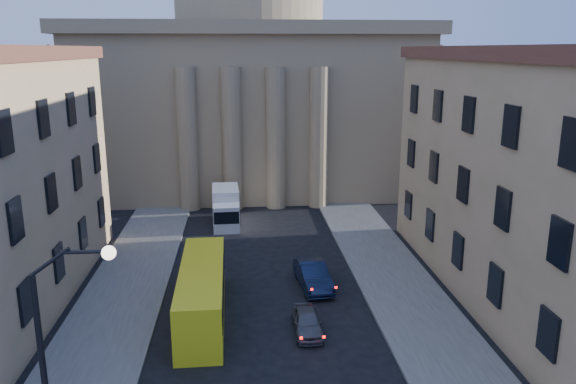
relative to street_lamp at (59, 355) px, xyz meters
name	(u,v)px	position (x,y,z in m)	size (l,w,h in m)	color
sidewalk_left	(100,344)	(-1.53, 10.00, -5.21)	(5.00, 60.00, 0.15)	#595652
sidewalk_right	(428,330)	(15.47, 10.00, -5.21)	(5.00, 60.00, 0.15)	#595652
church	(250,73)	(6.97, 47.47, 6.59)	(68.02, 28.76, 36.60)	#907B58
building_right	(557,175)	(23.97, 14.00, 2.14)	(11.60, 26.60, 14.70)	tan
street_lamp	(59,355)	(0.00, 0.00, 0.00)	(2.62, 0.44, 8.83)	black
car_right_far	(307,322)	(9.05, 10.49, -4.68)	(1.44, 3.58, 1.22)	#4F4F54
car_right_distant	(313,275)	(10.10, 16.22, -4.50)	(1.66, 4.77, 1.57)	black
city_bus	(202,291)	(3.47, 12.74, -3.73)	(2.57, 10.35, 2.90)	yellow
box_truck	(226,208)	(4.38, 29.86, -3.85)	(2.39, 5.61, 3.03)	silver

